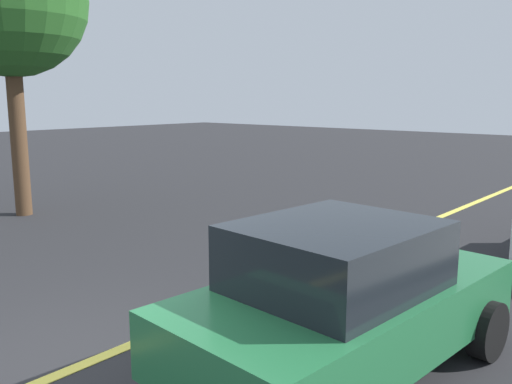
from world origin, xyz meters
The scene contains 4 objects.
ground_plane centered at (0.00, 0.00, 0.00)m, with size 80.00×80.00×0.00m, color #262628.
lane_marking_centre centered at (3.00, 0.00, 0.01)m, with size 28.00×0.16×0.01m, color #E0D14C.
car_green_mid_road centered at (1.68, -2.13, 0.80)m, with size 3.97×2.25×1.59m.
tree_left_verge centered at (3.18, 7.65, 4.91)m, with size 3.49×3.49×6.69m.
Camera 1 is at (-2.70, -4.79, 2.76)m, focal length 37.78 mm.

